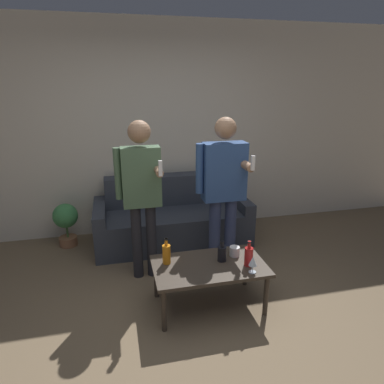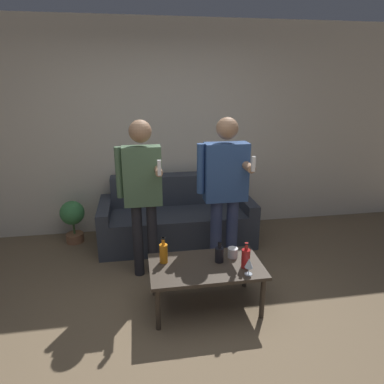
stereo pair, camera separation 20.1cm
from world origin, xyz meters
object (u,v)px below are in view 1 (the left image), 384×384
Objects in this scene: bottle_orange at (222,253)px; couch at (172,219)px; person_standing_left at (141,188)px; person_standing_right at (223,184)px; coffee_table at (209,269)px.

couch is at bearing 99.15° from bottle_orange.
bottle_orange is 0.12× the size of person_standing_left.
person_standing_right is (0.19, 0.59, 0.46)m from bottle_orange.
couch is 1.40m from bottle_orange.
bottle_orange reaches higher than coffee_table.
bottle_orange is at bearing -80.85° from couch.
coffee_table is 0.61× the size of person_standing_right.
person_standing_left is at bearing 128.68° from coffee_table.
person_standing_right reaches higher than person_standing_left.
coffee_table is at bearing -51.32° from person_standing_left.
couch reaches higher than coffee_table.
person_standing_right is at bearing 71.85° from bottle_orange.
bottle_orange is at bearing 17.20° from coffee_table.
person_standing_left is at bearing 179.13° from person_standing_right.
person_standing_left reaches higher than bottle_orange.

